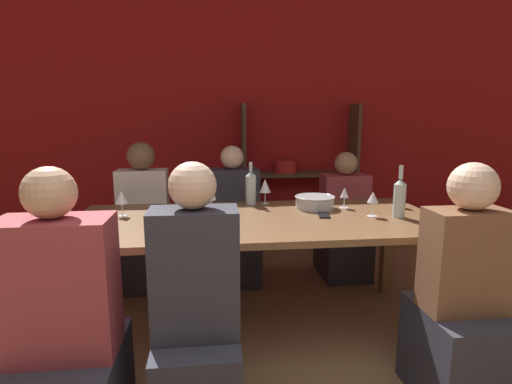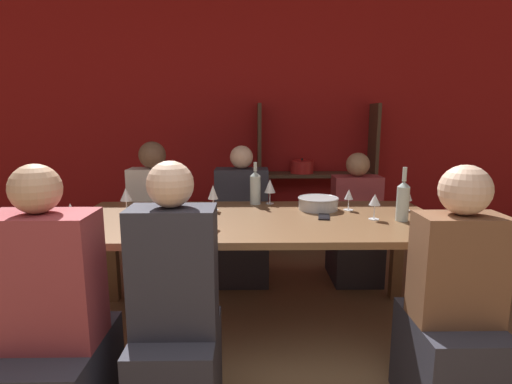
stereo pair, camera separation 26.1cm
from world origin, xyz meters
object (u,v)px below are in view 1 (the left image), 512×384
Objects in this scene: wine_glass_red_b at (345,194)px; person_near_c at (197,335)px; wine_glass_white_c at (373,198)px; wine_bottle_green at (251,187)px; cell_phone at (324,215)px; wine_glass_white_e at (207,218)px; person_near_a at (460,316)px; dining_table at (258,230)px; wine_glass_white_a at (399,191)px; person_near_b at (64,348)px; shelf_unit at (295,197)px; wine_glass_white_b at (211,194)px; wine_bottle_dark at (400,197)px; wine_glass_red_c at (122,198)px; person_far_b at (343,231)px; wine_glass_empty_a at (265,186)px; mixing_bowl at (315,202)px; person_far_a at (145,233)px; person_far_c at (233,232)px; wine_glass_white_d at (216,212)px; wine_glass_red_a at (69,216)px.

wine_glass_red_b is 1.51m from person_near_c.
wine_bottle_green is at bearing 147.33° from wine_glass_white_c.
wine_glass_white_e is at bearing -152.02° from cell_phone.
wine_bottle_green is at bearing 125.81° from person_near_a.
wine_glass_white_a is (1.04, 0.20, 0.20)m from dining_table.
person_near_b is (-0.92, -1.26, -0.45)m from wine_bottle_green.
shelf_unit is at bearing 93.28° from wine_glass_white_c.
wine_glass_white_b is 0.15× the size of person_near_c.
wine_glass_white_a is 2.26m from person_near_b.
wine_glass_white_e is at bearing -165.60° from wine_bottle_dark.
wine_glass_red_b is at bearing 33.89° from person_near_b.
person_near_a is at bearing -79.05° from wine_glass_white_c.
wine_bottle_green is at bearing 17.64° from wine_glass_red_c.
wine_glass_empty_a is at bearing 27.86° from person_far_b.
cell_phone is at bearing 0.70° from dining_table.
wine_glass_white_c is (0.30, -0.29, 0.07)m from mixing_bowl.
person_near_b reaches higher than wine_glass_white_c.
wine_bottle_green is 0.62m from cell_phone.
dining_table is at bearing -109.58° from shelf_unit.
wine_glass_white_b is 1.16× the size of wine_glass_white_e.
dining_table is at bearing -37.04° from wine_glass_white_b.
mixing_bowl is 1.19m from person_near_a.
person_far_a is (-1.73, 1.63, -0.00)m from person_near_a.
wine_glass_white_b is (-1.33, 0.02, 0.01)m from wine_glass_white_a.
dining_table is at bearing 66.04° from person_near_c.
person_far_c is (-0.97, 0.04, 0.02)m from person_far_b.
wine_glass_red_c is at bearing -178.63° from wine_glass_white_a.
person_near_b is (-0.65, -0.60, -0.43)m from wine_glass_white_d.
wine_bottle_green is 0.26× the size of person_near_c.
person_far_c is (0.95, 1.12, -0.44)m from wine_glass_red_a.
wine_glass_white_e is (-0.95, -2.18, 0.33)m from shelf_unit.
wine_glass_white_d is (-1.17, -0.16, -0.03)m from wine_bottle_dark.
shelf_unit is 9.58× the size of cell_phone.
person_near_a is 1.64m from person_far_b.
person_far_a is 1.71m from person_far_b.
wine_glass_white_b is at bearing 30.85° from wine_glass_red_a.
person_near_c is at bearing -178.48° from person_near_a.
person_near_a is at bearing -42.13° from dining_table.
wine_bottle_green is (-0.00, 0.43, 0.21)m from dining_table.
dining_table is at bearing 137.87° from person_near_a.
wine_glass_red_a is 1.01× the size of wine_glass_red_b.
wine_glass_red_b is at bearing 70.35° from person_far_b.
person_far_a is (-0.84, 0.40, -0.44)m from wine_bottle_green.
wine_glass_white_a is at bearing 149.29° from person_far_c.
wine_glass_white_c is at bearing 151.06° from person_far_a.
wine_glass_white_e reaches higher than cell_phone.
wine_glass_red_a is at bearing -165.16° from wine_glass_red_b.
wine_glass_red_a is 0.13× the size of person_near_a.
wine_glass_red_b is at bearing 26.60° from wine_glass_white_d.
mixing_bowl is 1.57m from wine_glass_red_a.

